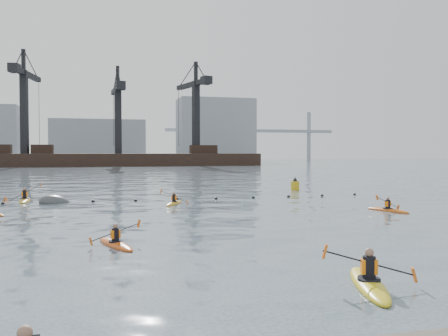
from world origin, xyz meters
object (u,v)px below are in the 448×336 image
(kayaker_1, at_px, (369,282))
(kayaker_3, at_px, (174,203))
(kayaker_0, at_px, (116,243))
(kayaker_5, at_px, (25,200))
(nav_buoy, at_px, (295,186))
(mooring_buoy, at_px, (55,203))
(kayaker_4, at_px, (388,210))

(kayaker_1, xyz_separation_m, kayaker_3, (-2.02, 21.19, -0.02))
(kayaker_1, distance_m, kayaker_3, 21.29)
(kayaker_0, xyz_separation_m, kayaker_5, (-5.87, 18.29, 0.02))
(kayaker_0, bearing_deg, nav_buoy, 33.18)
(kayaker_1, distance_m, mooring_buoy, 25.87)
(kayaker_0, height_order, kayaker_4, kayaker_4)
(kayaker_0, relative_size, kayaker_3, 1.05)
(kayaker_5, bearing_deg, kayaker_4, -30.90)
(kayaker_1, bearing_deg, kayaker_4, 74.17)
(kayaker_4, bearing_deg, kayaker_5, -45.12)
(kayaker_0, xyz_separation_m, kayaker_4, (16.33, 6.61, 0.00))
(kayaker_5, bearing_deg, kayaker_3, -26.73)
(kayaker_3, relative_size, kayaker_4, 0.94)
(nav_buoy, bearing_deg, kayaker_4, -92.86)
(kayaker_1, relative_size, kayaker_3, 1.27)
(kayaker_0, xyz_separation_m, kayaker_1, (6.39, -7.37, 0.02))
(kayaker_3, distance_m, mooring_buoy, 8.43)
(nav_buoy, bearing_deg, kayaker_5, -169.41)
(kayaker_4, xyz_separation_m, kayaker_5, (-22.20, 11.68, 0.02))
(kayaker_5, distance_m, nav_buoy, 23.40)
(kayaker_1, height_order, mooring_buoy, kayaker_1)
(kayaker_1, height_order, kayaker_4, kayaker_1)
(kayaker_3, distance_m, kayaker_4, 13.96)
(kayaker_5, height_order, nav_buoy, kayaker_5)
(kayaker_4, xyz_separation_m, nav_buoy, (0.80, 15.98, 0.33))
(mooring_buoy, bearing_deg, kayaker_0, -77.55)
(kayaker_3, distance_m, nav_buoy, 15.48)
(kayaker_3, xyz_separation_m, nav_buoy, (12.75, 8.77, 0.34))
(kayaker_5, relative_size, nav_buoy, 2.56)
(mooring_buoy, bearing_deg, nav_buoy, 16.43)
(kayaker_5, xyz_separation_m, mooring_buoy, (2.23, -1.82, -0.11))
(kayaker_4, bearing_deg, mooring_buoy, -43.65)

